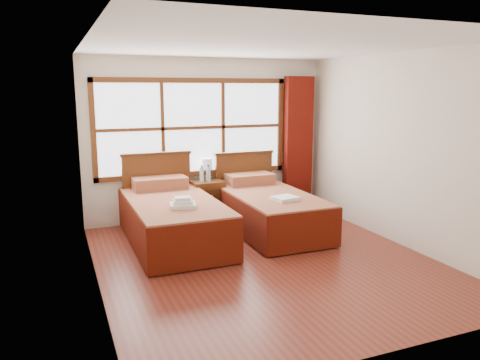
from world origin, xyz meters
name	(u,v)px	position (x,y,z in m)	size (l,w,h in m)	color
floor	(265,261)	(0.00, 0.00, 0.00)	(4.50, 4.50, 0.00)	maroon
ceiling	(268,45)	(0.00, 0.00, 2.60)	(4.50, 4.50, 0.00)	white
wall_back	(208,139)	(0.00, 2.25, 1.30)	(4.00, 4.00, 0.00)	silver
wall_left	(92,168)	(-2.00, 0.00, 1.30)	(4.50, 4.50, 0.00)	silver
wall_right	(400,150)	(2.00, 0.00, 1.30)	(4.50, 4.50, 0.00)	silver
window	(193,128)	(-0.25, 2.21, 1.50)	(3.16, 0.06, 1.56)	white
curtain	(298,144)	(1.60, 2.11, 1.17)	(0.50, 0.16, 2.30)	#631109
bed_left	(172,217)	(-0.88, 1.20, 0.35)	(1.17, 2.28, 1.15)	#42220D
bed_right	(268,208)	(0.60, 1.20, 0.33)	(1.11, 2.16, 1.08)	#42220D
nightstand	(207,201)	(-0.10, 1.99, 0.33)	(0.50, 0.49, 0.66)	#552C12
towels_left	(183,203)	(-0.86, 0.68, 0.67)	(0.38, 0.35, 0.14)	white
towels_right	(285,198)	(0.60, 0.66, 0.60)	(0.38, 0.35, 0.05)	white
lamp	(207,165)	(-0.07, 2.09, 0.91)	(0.18, 0.18, 0.35)	gold
bottle_near	(202,174)	(-0.20, 1.96, 0.78)	(0.07, 0.07, 0.26)	#BDDFF4
bottle_far	(208,174)	(-0.09, 1.97, 0.79)	(0.07, 0.07, 0.26)	#BDDFF4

